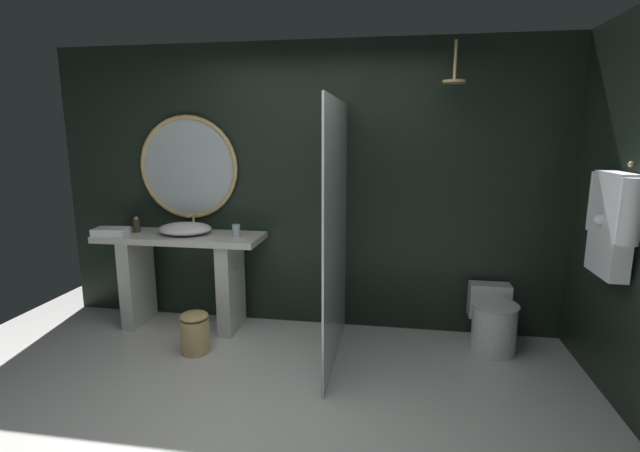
# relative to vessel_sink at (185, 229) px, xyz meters

# --- Properties ---
(ground_plane) EXTENTS (5.76, 5.76, 0.00)m
(ground_plane) POSITION_rel_vessel_sink_xyz_m (1.07, -1.57, -0.95)
(ground_plane) COLOR silver
(back_wall_panel) EXTENTS (4.80, 0.10, 2.60)m
(back_wall_panel) POSITION_rel_vessel_sink_xyz_m (1.07, 0.33, 0.35)
(back_wall_panel) COLOR black
(back_wall_panel) RESTS_ON ground_plane
(vanity_counter) EXTENTS (1.51, 0.52, 0.89)m
(vanity_counter) POSITION_rel_vessel_sink_xyz_m (-0.05, 0.00, -0.38)
(vanity_counter) COLOR silver
(vanity_counter) RESTS_ON ground_plane
(vessel_sink) EXTENTS (0.48, 0.40, 0.16)m
(vessel_sink) POSITION_rel_vessel_sink_xyz_m (0.00, 0.00, 0.00)
(vessel_sink) COLOR white
(vessel_sink) RESTS_ON vanity_counter
(tumbler_cup) EXTENTS (0.07, 0.07, 0.11)m
(tumbler_cup) POSITION_rel_vessel_sink_xyz_m (0.49, -0.00, 0.00)
(tumbler_cup) COLOR silver
(tumbler_cup) RESTS_ON vanity_counter
(soap_dispenser) EXTENTS (0.06, 0.06, 0.15)m
(soap_dispenser) POSITION_rel_vessel_sink_xyz_m (-0.49, 0.02, 0.01)
(soap_dispenser) COLOR #3D3323
(soap_dispenser) RESTS_ON vanity_counter
(round_wall_mirror) EXTENTS (0.97, 0.04, 0.97)m
(round_wall_mirror) POSITION_rel_vessel_sink_xyz_m (-0.05, 0.24, 0.54)
(round_wall_mirror) COLOR tan
(shower_glass_panel) EXTENTS (0.02, 1.31, 2.05)m
(shower_glass_panel) POSITION_rel_vessel_sink_xyz_m (1.44, -0.37, 0.08)
(shower_glass_panel) COLOR silver
(shower_glass_panel) RESTS_ON ground_plane
(rain_shower_head) EXTENTS (0.18, 0.18, 0.32)m
(rain_shower_head) POSITION_rel_vessel_sink_xyz_m (2.31, -0.02, 1.28)
(rain_shower_head) COLOR tan
(hanging_bathrobe) EXTENTS (0.20, 0.58, 0.75)m
(hanging_bathrobe) POSITION_rel_vessel_sink_xyz_m (3.28, -0.66, 0.30)
(hanging_bathrobe) COLOR tan
(toilet) EXTENTS (0.38, 0.55, 0.51)m
(toilet) POSITION_rel_vessel_sink_xyz_m (2.73, -0.03, -0.69)
(toilet) COLOR white
(toilet) RESTS_ON ground_plane
(waste_bin) EXTENTS (0.24, 0.24, 0.35)m
(waste_bin) POSITION_rel_vessel_sink_xyz_m (0.28, -0.51, -0.77)
(waste_bin) COLOR tan
(waste_bin) RESTS_ON ground_plane
(folded_hand_towel) EXTENTS (0.31, 0.24, 0.07)m
(folded_hand_towel) POSITION_rel_vessel_sink_xyz_m (-0.64, -0.16, -0.02)
(folded_hand_towel) COLOR white
(folded_hand_towel) RESTS_ON vanity_counter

